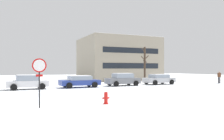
# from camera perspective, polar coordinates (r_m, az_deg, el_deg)

# --- Properties ---
(ground_plane) EXTENTS (120.00, 120.00, 0.00)m
(ground_plane) POSITION_cam_1_polar(r_m,az_deg,el_deg) (14.99, -12.10, -7.84)
(ground_plane) COLOR white
(road_surface) EXTENTS (80.00, 9.79, 0.00)m
(road_surface) POSITION_cam_1_polar(r_m,az_deg,el_deg) (18.78, -14.60, -6.15)
(road_surface) COLOR silver
(road_surface) RESTS_ON ground
(stop_sign) EXTENTS (0.75, 0.15, 2.70)m
(stop_sign) POSITION_cam_1_polar(r_m,az_deg,el_deg) (12.68, -18.10, -0.78)
(stop_sign) COLOR black
(stop_sign) RESTS_ON ground
(fire_hydrant) EXTENTS (0.44, 0.30, 0.79)m
(fire_hydrant) POSITION_cam_1_polar(r_m,az_deg,el_deg) (13.52, -1.57, -7.04)
(fire_hydrant) COLOR red
(fire_hydrant) RESTS_ON ground
(parked_car_white) EXTENTS (4.10, 2.06, 1.49)m
(parked_car_white) POSITION_cam_1_polar(r_m,az_deg,el_deg) (24.41, -20.81, -2.87)
(parked_car_white) COLOR white
(parked_car_white) RESTS_ON ground
(parked_car_blue) EXTENTS (4.47, 2.22, 1.35)m
(parked_car_blue) POSITION_cam_1_polar(r_m,az_deg,el_deg) (25.32, -8.26, -2.86)
(parked_car_blue) COLOR #283D93
(parked_car_blue) RESTS_ON ground
(parked_car_gray) EXTENTS (4.22, 2.10, 1.55)m
(parked_car_gray) POSITION_cam_1_polar(r_m,az_deg,el_deg) (27.50, 2.75, -2.41)
(parked_car_gray) COLOR slate
(parked_car_gray) RESTS_ON ground
(parked_car_silver) EXTENTS (4.18, 2.23, 1.36)m
(parked_car_silver) POSITION_cam_1_polar(r_m,az_deg,el_deg) (30.49, 11.92, -2.28)
(parked_car_silver) COLOR silver
(parked_car_silver) RESTS_ON ground
(pedestrian_crossing) EXTENTS (0.54, 0.44, 1.72)m
(pedestrian_crossing) POSITION_cam_1_polar(r_m,az_deg,el_deg) (35.25, 25.74, -1.46)
(pedestrian_crossing) COLOR black
(pedestrian_crossing) RESTS_ON ground
(tree_far_mid) EXTENTS (1.30, 1.29, 5.31)m
(tree_far_mid) POSITION_cam_1_polar(r_m,az_deg,el_deg) (33.29, 8.37, 1.49)
(tree_far_mid) COLOR #423326
(tree_far_mid) RESTS_ON ground
(building_far_right) EXTENTS (13.12, 10.87, 7.79)m
(building_far_right) POSITION_cam_1_polar(r_m,az_deg,el_deg) (42.03, 1.51, 2.82)
(building_far_right) COLOR #9E937F
(building_far_right) RESTS_ON ground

